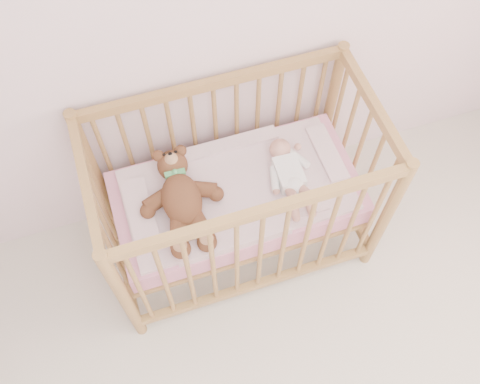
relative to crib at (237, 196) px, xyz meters
name	(u,v)px	position (x,y,z in m)	size (l,w,h in m)	color
wall_back	(192,11)	(-0.05, 0.40, 0.85)	(4.00, 0.02, 2.70)	silver
crib	(237,196)	(0.00, 0.00, 0.00)	(1.36, 0.76, 1.00)	#AC8449
mattress	(237,197)	(0.00, 0.00, -0.01)	(1.22, 0.62, 0.13)	pink
blanket	(237,190)	(0.00, 0.00, 0.06)	(1.10, 0.58, 0.06)	pink
baby	(289,171)	(0.26, -0.02, 0.14)	(0.23, 0.48, 0.12)	white
teddy_bear	(182,200)	(-0.28, -0.02, 0.15)	(0.42, 0.60, 0.17)	brown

